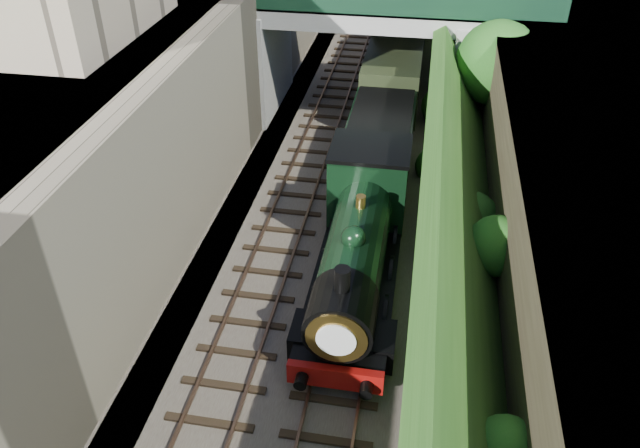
# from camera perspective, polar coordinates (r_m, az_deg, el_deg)

# --- Properties ---
(trackbed) EXTENTS (10.00, 90.00, 0.20)m
(trackbed) POSITION_cam_1_polar(r_m,az_deg,el_deg) (30.43, 3.54, 7.03)
(trackbed) COLOR #473F38
(trackbed) RESTS_ON ground
(retaining_wall) EXTENTS (1.00, 90.00, 7.00)m
(retaining_wall) POSITION_cam_1_polar(r_m,az_deg,el_deg) (30.04, -6.98, 13.59)
(retaining_wall) COLOR #756B56
(retaining_wall) RESTS_ON ground
(street_plateau_left) EXTENTS (6.00, 90.00, 7.00)m
(street_plateau_left) POSITION_cam_1_polar(r_m,az_deg,el_deg) (31.19, -13.35, 13.73)
(street_plateau_left) COLOR #262628
(street_plateau_left) RESTS_ON ground
(street_plateau_right) EXTENTS (8.00, 90.00, 6.25)m
(street_plateau_right) POSITION_cam_1_polar(r_m,az_deg,el_deg) (29.77, 22.52, 10.17)
(street_plateau_right) COLOR #262628
(street_plateau_right) RESTS_ON ground
(embankment_slope) EXTENTS (4.23, 90.00, 6.36)m
(embankment_slope) POSITION_cam_1_polar(r_m,az_deg,el_deg) (28.91, 13.57, 10.22)
(embankment_slope) COLOR #1E4714
(embankment_slope) RESTS_ON ground
(track_left) EXTENTS (2.50, 90.00, 0.20)m
(track_left) POSITION_cam_1_polar(r_m,az_deg,el_deg) (30.62, -0.19, 7.58)
(track_left) COLOR black
(track_left) RESTS_ON trackbed
(track_right) EXTENTS (2.50, 90.00, 0.20)m
(track_right) POSITION_cam_1_polar(r_m,az_deg,el_deg) (30.28, 5.82, 7.06)
(track_right) COLOR black
(track_right) RESTS_ON trackbed
(road_bridge) EXTENTS (16.00, 6.40, 7.25)m
(road_bridge) POSITION_cam_1_polar(r_m,az_deg,el_deg) (32.48, 6.43, 16.35)
(road_bridge) COLOR gray
(road_bridge) RESTS_ON ground
(tree) EXTENTS (3.60, 3.80, 6.60)m
(tree) POSITION_cam_1_polar(r_m,az_deg,el_deg) (28.48, 16.09, 13.76)
(tree) COLOR black
(tree) RESTS_ON ground
(locomotive) EXTENTS (3.10, 10.22, 3.83)m
(locomotive) POSITION_cam_1_polar(r_m,az_deg,el_deg) (20.76, 3.53, -1.90)
(locomotive) COLOR black
(locomotive) RESTS_ON trackbed
(tender) EXTENTS (2.70, 6.00, 3.05)m
(tender) POSITION_cam_1_polar(r_m,az_deg,el_deg) (27.12, 5.44, 6.86)
(tender) COLOR black
(tender) RESTS_ON trackbed
(coach_front) EXTENTS (2.90, 18.00, 3.70)m
(coach_front) POSITION_cam_1_polar(r_m,az_deg,el_deg) (38.55, 7.35, 16.11)
(coach_front) COLOR black
(coach_front) RESTS_ON trackbed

